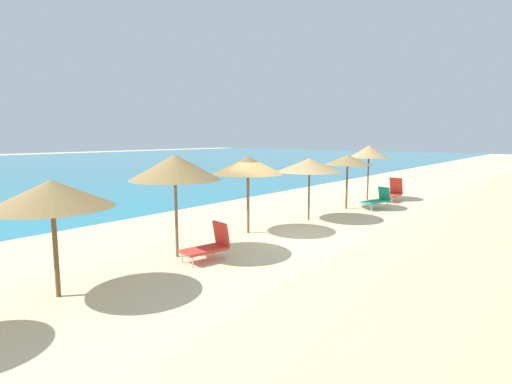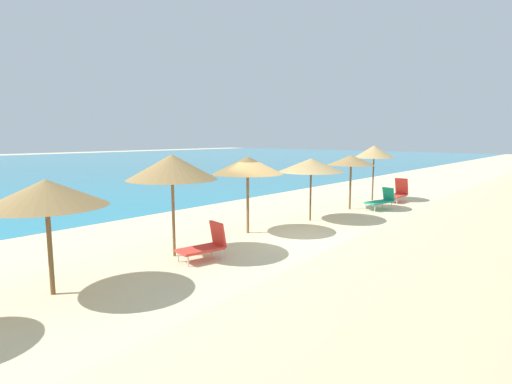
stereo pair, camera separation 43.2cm
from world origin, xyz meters
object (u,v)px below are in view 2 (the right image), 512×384
(lounge_chair_1, at_px, (398,192))
(lounge_chair_3, at_px, (382,200))
(beach_umbrella_1, at_px, (46,193))
(lounge_chair_2, at_px, (206,244))
(beach_umbrella_5, at_px, (351,160))
(beach_umbrella_3, at_px, (248,165))
(beach_umbrella_4, at_px, (311,165))
(beach_umbrella_2, at_px, (172,167))
(beach_umbrella_6, at_px, (374,152))
(beach_ball, at_px, (411,219))

(lounge_chair_1, bearing_deg, lounge_chair_3, 97.94)
(beach_umbrella_1, bearing_deg, lounge_chair_2, -9.33)
(beach_umbrella_5, height_order, lounge_chair_1, beach_umbrella_5)
(beach_umbrella_3, distance_m, beach_umbrella_4, 3.28)
(lounge_chair_2, bearing_deg, lounge_chair_3, -80.96)
(beach_umbrella_2, height_order, beach_umbrella_5, beach_umbrella_2)
(beach_umbrella_6, bearing_deg, beach_umbrella_4, -176.48)
(lounge_chair_3, xyz_separation_m, beach_ball, (-2.04, -2.12, -0.29))
(beach_umbrella_3, distance_m, beach_umbrella_6, 9.86)
(beach_umbrella_5, xyz_separation_m, beach_ball, (-1.18, -3.28, -2.12))
(beach_umbrella_2, xyz_separation_m, beach_umbrella_6, (13.30, 0.22, 0.05))
(lounge_chair_1, bearing_deg, lounge_chair_2, 91.21)
(beach_umbrella_2, relative_size, beach_umbrella_6, 0.99)
(beach_umbrella_3, distance_m, lounge_chair_1, 10.48)
(beach_umbrella_3, height_order, beach_ball, beach_umbrella_3)
(beach_umbrella_3, height_order, lounge_chair_3, beach_umbrella_3)
(beach_umbrella_1, height_order, beach_umbrella_2, beach_umbrella_2)
(beach_umbrella_3, height_order, lounge_chair_2, beach_umbrella_3)
(beach_umbrella_4, relative_size, beach_umbrella_5, 1.04)
(beach_umbrella_2, xyz_separation_m, beach_umbrella_3, (3.44, 0.28, -0.15))
(beach_umbrella_5, bearing_deg, beach_umbrella_6, 6.72)
(beach_umbrella_4, relative_size, beach_ball, 8.48)
(beach_umbrella_2, relative_size, lounge_chair_3, 1.79)
(beach_umbrella_1, height_order, beach_umbrella_3, beach_umbrella_3)
(beach_umbrella_6, height_order, lounge_chair_3, beach_umbrella_6)
(beach_umbrella_4, distance_m, lounge_chair_1, 7.24)
(beach_umbrella_3, xyz_separation_m, lounge_chair_1, (10.23, -1.31, -1.88))
(beach_umbrella_4, bearing_deg, lounge_chair_3, -15.01)
(beach_umbrella_1, relative_size, lounge_chair_2, 1.81)
(lounge_chair_2, relative_size, beach_ball, 4.46)
(beach_umbrella_3, bearing_deg, beach_umbrella_1, -175.26)
(lounge_chair_3, bearing_deg, lounge_chair_1, -70.46)
(beach_umbrella_4, bearing_deg, lounge_chair_1, -6.82)
(beach_umbrella_1, bearing_deg, beach_umbrella_5, 0.55)
(beach_umbrella_1, bearing_deg, beach_umbrella_3, 4.74)
(beach_umbrella_6, distance_m, lounge_chair_2, 13.15)
(beach_umbrella_4, height_order, lounge_chair_1, beach_umbrella_4)
(beach_umbrella_1, xyz_separation_m, lounge_chair_1, (17.14, -0.73, -1.70))
(beach_umbrella_3, relative_size, lounge_chair_2, 1.94)
(beach_umbrella_1, distance_m, beach_umbrella_5, 13.54)
(beach_umbrella_5, xyz_separation_m, lounge_chair_1, (3.60, -0.86, -1.79))
(lounge_chair_2, bearing_deg, lounge_chair_1, -79.21)
(lounge_chair_2, bearing_deg, beach_umbrella_6, -73.73)
(beach_ball, bearing_deg, beach_umbrella_3, 145.65)
(lounge_chair_3, height_order, beach_ball, lounge_chair_3)
(beach_umbrella_1, height_order, lounge_chair_3, beach_umbrella_1)
(lounge_chair_1, distance_m, beach_ball, 5.37)
(lounge_chair_3, bearing_deg, beach_umbrella_1, 99.13)
(beach_umbrella_5, bearing_deg, lounge_chair_3, -53.47)
(beach_umbrella_5, distance_m, lounge_chair_3, 2.34)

